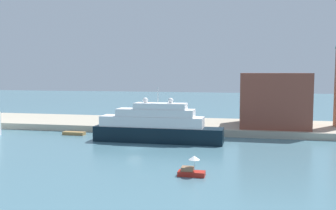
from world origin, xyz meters
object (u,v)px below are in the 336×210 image
object	(u,v)px
small_motorboat	(191,170)
mooring_bollard	(143,126)
harbor_building	(274,100)
large_yacht	(156,126)
person_figure	(132,120)
parked_car	(117,121)
work_barge	(74,133)

from	to	relation	value
small_motorboat	mooring_bollard	bearing A→B (deg)	116.49
harbor_building	mooring_bollard	distance (m)	31.60
large_yacht	person_figure	bearing A→B (deg)	123.23
large_yacht	parked_car	bearing A→B (deg)	135.63
large_yacht	work_barge	xyz separation A→B (m)	(-20.47, 4.51, -2.90)
parked_car	person_figure	bearing A→B (deg)	39.09
small_motorboat	person_figure	distance (m)	44.55
harbor_building	parked_car	size ratio (longest dim) A/B	3.54
work_barge	person_figure	xyz separation A→B (m)	(10.34, 10.94, 2.01)
small_motorboat	work_barge	distance (m)	42.27
large_yacht	harbor_building	size ratio (longest dim) A/B	1.68
work_barge	mooring_bollard	size ratio (longest dim) A/B	7.69
mooring_bollard	large_yacht	bearing A→B (deg)	-59.44
mooring_bollard	work_barge	bearing A→B (deg)	-161.05
large_yacht	mooring_bollard	world-z (taller)	large_yacht
large_yacht	parked_car	xyz separation A→B (m)	(-13.22, 12.94, -1.06)
harbor_building	person_figure	bearing A→B (deg)	-175.56
large_yacht	mooring_bollard	size ratio (longest dim) A/B	40.51
parked_car	harbor_building	bearing A→B (deg)	7.88
small_motorboat	parked_car	size ratio (longest dim) A/B	0.83
parked_car	small_motorboat	bearing A→B (deg)	-56.62
large_yacht	work_barge	size ratio (longest dim) A/B	5.27
work_barge	harbor_building	xyz separation A→B (m)	(44.64, 13.60, 7.45)
large_yacht	parked_car	size ratio (longest dim) A/B	5.95
work_barge	harbor_building	size ratio (longest dim) A/B	0.32
small_motorboat	harbor_building	size ratio (longest dim) A/B	0.24
harbor_building	small_motorboat	bearing A→B (deg)	-107.52
large_yacht	small_motorboat	size ratio (longest dim) A/B	7.14
small_motorboat	person_figure	size ratio (longest dim) A/B	2.12
parked_car	mooring_bollard	distance (m)	8.27
person_figure	mooring_bollard	distance (m)	7.38
small_motorboat	harbor_building	xyz separation A→B (m)	(13.22, 41.88, 6.90)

